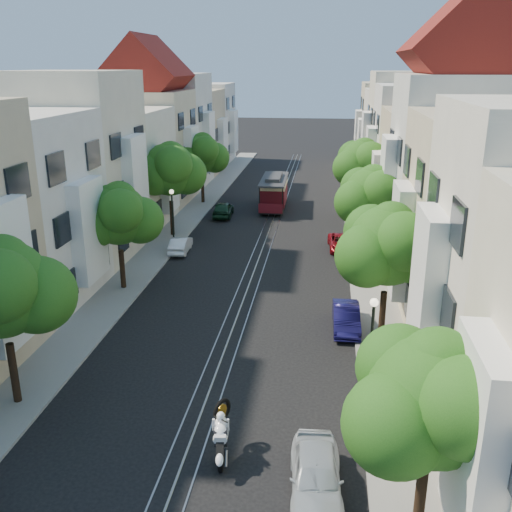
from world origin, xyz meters
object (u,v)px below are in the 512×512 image
(tree_e_d, at_px, (363,164))
(tree_e_b, at_px, (389,247))
(lamp_east, at_px, (372,333))
(tree_w_b, at_px, (119,216))
(tree_e_a, at_px, (434,404))
(parked_car_e_far, at_px, (342,243))
(parked_car_e_near, at_px, (316,475))
(parked_car_e_mid, at_px, (346,318))
(parked_car_w_far, at_px, (223,209))
(sportbike_rider, at_px, (221,433))
(cable_car, at_px, (274,190))
(tree_w_a, at_px, (2,291))
(parked_car_w_mid, at_px, (181,245))
(tree_e_c, at_px, (372,197))
(lamp_west, at_px, (172,210))
(tree_w_d, at_px, (202,155))
(tree_w_c, at_px, (170,170))

(tree_e_d, bearing_deg, tree_e_b, -90.00)
(lamp_east, bearing_deg, tree_w_b, 143.42)
(tree_e_a, height_order, tree_e_b, tree_e_b)
(tree_e_a, height_order, parked_car_e_far, tree_e_a)
(tree_w_b, distance_m, parked_car_e_near, 19.67)
(parked_car_e_mid, height_order, parked_car_w_far, parked_car_w_far)
(tree_e_d, bearing_deg, parked_car_e_near, -95.03)
(parked_car_e_near, bearing_deg, tree_e_b, 71.63)
(sportbike_rider, xyz_separation_m, parked_car_e_near, (3.16, -1.28, -0.31))
(tree_e_a, xyz_separation_m, parked_car_e_mid, (-1.66, 13.25, -3.79))
(tree_w_b, distance_m, lamp_east, 16.81)
(tree_e_a, relative_size, parked_car_e_far, 1.64)
(tree_e_d, distance_m, cable_car, 9.19)
(tree_w_a, distance_m, parked_car_e_near, 12.72)
(tree_w_b, bearing_deg, tree_e_d, 49.73)
(parked_car_e_far, bearing_deg, tree_e_a, -90.44)
(parked_car_w_mid, bearing_deg, cable_car, -113.58)
(tree_e_c, height_order, parked_car_e_mid, tree_e_c)
(tree_e_d, xyz_separation_m, lamp_east, (-0.96, -26.98, -2.02))
(tree_w_a, xyz_separation_m, parked_car_e_mid, (12.74, 8.25, -4.13))
(tree_e_b, distance_m, sportbike_rider, 11.62)
(sportbike_rider, bearing_deg, lamp_east, 32.39)
(tree_w_a, distance_m, parked_car_e_mid, 15.73)
(parked_car_w_far, bearing_deg, lamp_east, 108.64)
(tree_e_d, bearing_deg, sportbike_rider, -100.92)
(tree_e_d, height_order, tree_w_b, tree_e_d)
(tree_w_a, bearing_deg, tree_e_a, -19.15)
(sportbike_rider, height_order, parked_car_e_mid, sportbike_rider)
(tree_w_b, distance_m, parked_car_e_mid, 13.81)
(cable_car, bearing_deg, tree_w_a, -102.48)
(tree_e_b, distance_m, lamp_west, 18.90)
(lamp_east, distance_m, parked_car_w_mid, 21.02)
(tree_e_a, xyz_separation_m, cable_car, (-7.61, 38.00, -2.76))
(tree_e_a, relative_size, tree_w_b, 1.00)
(tree_w_b, relative_size, lamp_west, 1.51)
(parked_car_e_near, relative_size, parked_car_w_far, 1.01)
(tree_w_d, height_order, parked_car_e_far, tree_w_d)
(tree_e_c, relative_size, lamp_west, 1.57)
(tree_e_d, xyz_separation_m, lamp_west, (-13.56, -8.98, -2.02))
(tree_w_a, xyz_separation_m, cable_car, (6.79, 33.00, -3.09))
(tree_w_c, height_order, tree_w_d, tree_w_c)
(cable_car, bearing_deg, tree_e_b, -74.54)
(lamp_east, relative_size, sportbike_rider, 1.90)
(tree_w_c, xyz_separation_m, lamp_east, (13.44, -20.98, -2.22))
(tree_e_c, xyz_separation_m, parked_car_e_far, (-1.66, 3.13, -4.07))
(parked_car_e_near, xyz_separation_m, parked_car_w_far, (-8.80, 32.78, -0.01))
(tree_e_a, distance_m, tree_e_d, 34.00)
(tree_w_d, relative_size, sportbike_rider, 2.98)
(cable_car, height_order, parked_car_e_far, cable_car)
(sportbike_rider, bearing_deg, tree_w_d, 95.50)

